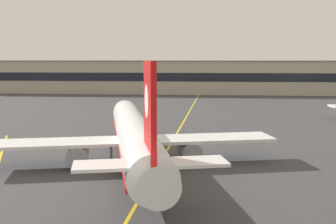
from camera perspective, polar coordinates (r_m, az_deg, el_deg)
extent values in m
plane|color=#3D3D3F|center=(32.94, -3.07, -13.56)|extent=(400.00, 400.00, 0.00)
cube|color=yellow|center=(61.74, 0.89, -3.61)|extent=(6.55, 179.90, 0.01)
cylinder|color=white|center=(45.58, -4.72, -3.10)|extent=(12.39, 35.85, 3.80)
cone|color=white|center=(64.63, -5.97, -0.01)|extent=(4.13, 3.40, 3.61)
cone|color=white|center=(26.70, -1.63, -9.76)|extent=(3.44, 3.41, 2.85)
cube|color=red|center=(45.79, -4.71, -4.38)|extent=(11.62, 33.04, 0.44)
cube|color=black|center=(62.66, -5.89, 0.37)|extent=(3.03, 1.76, 0.60)
cube|color=white|center=(46.33, -4.76, -4.00)|extent=(32.21, 12.39, 0.36)
cylinder|color=gray|center=(45.60, -12.49, -5.90)|extent=(3.10, 4.05, 2.30)
cylinder|color=black|center=(47.40, -12.35, -5.39)|extent=(1.94, 0.65, 1.95)
cylinder|color=gray|center=(46.46, 3.03, -5.49)|extent=(3.10, 4.05, 2.30)
cylinder|color=black|center=(48.23, 2.57, -5.01)|extent=(1.94, 0.65, 1.95)
cube|color=red|center=(29.33, -2.55, 0.09)|extent=(1.55, 4.75, 7.20)
cylinder|color=white|center=(29.54, -2.62, 1.55)|extent=(1.01, 2.44, 2.40)
cube|color=white|center=(29.44, -2.38, -7.21)|extent=(11.35, 5.38, 0.24)
cylinder|color=#4C4C51|center=(60.19, -5.71, -2.51)|extent=(0.24, 0.24, 1.60)
cylinder|color=black|center=(60.37, -5.70, -3.46)|extent=(0.61, 0.97, 0.90)
cylinder|color=#4C4C51|center=(43.87, -7.91, -5.86)|extent=(0.24, 0.24, 1.60)
cylinder|color=black|center=(44.14, -7.88, -7.28)|extent=(0.70, 1.36, 1.30)
cylinder|color=#4C4C51|center=(44.25, -1.13, -5.67)|extent=(0.24, 0.24, 1.60)
cylinder|color=black|center=(44.52, -1.12, -7.09)|extent=(0.70, 1.36, 1.30)
cube|color=#B2A893|center=(141.29, 3.47, 4.81)|extent=(152.07, 12.00, 10.93)
cube|color=black|center=(135.23, 3.39, 4.86)|extent=(145.99, 0.12, 2.80)
cube|color=gray|center=(141.15, 3.48, 7.10)|extent=(152.47, 12.40, 0.40)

